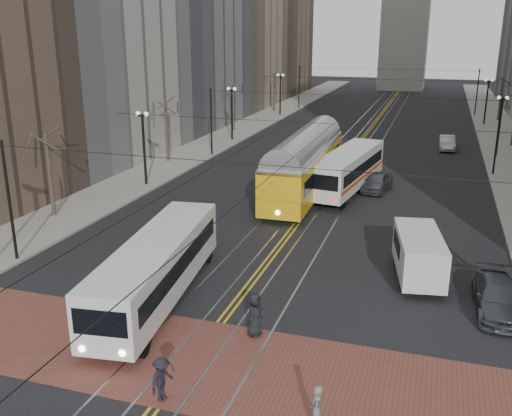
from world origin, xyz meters
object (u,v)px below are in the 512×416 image
Objects in this scene: pedestrian_d at (162,379)px; transit_bus at (157,270)px; sedan_grey at (377,182)px; cargo_van at (418,257)px; streetcar at (305,169)px; sedan_silver at (447,143)px; pedestrian_b at (316,409)px; rear_bus at (348,171)px; sedan_parked at (498,297)px; pedestrian_a at (255,315)px.

transit_bus is at bearing 39.78° from pedestrian_d.
transit_bus reaches higher than sedan_grey.
streetcar is at bearing 113.79° from cargo_van.
cargo_van is 1.23× the size of sedan_silver.
streetcar is 9.91× the size of pedestrian_d.
transit_bus is at bearing -138.84° from pedestrian_b.
pedestrian_d is (3.56, -6.70, -0.66)m from transit_bus.
sedan_silver is 47.49m from pedestrian_d.
sedan_silver is (7.31, 18.67, -0.81)m from rear_bus.
pedestrian_b reaches higher than sedan_parked.
sedan_silver is (10.28, 20.47, -1.15)m from streetcar.
sedan_silver is 46.78m from pedestrian_b.
sedan_grey reaches higher than sedan_parked.
pedestrian_a is at bearing -6.49° from pedestrian_d.
transit_bus is 2.73× the size of sedan_silver.
cargo_van reaches higher than sedan_grey.
pedestrian_d reaches higher than sedan_parked.
streetcar reaches higher than cargo_van.
transit_bus is 1.01× the size of rear_bus.
rear_bus is 2.44× the size of sedan_parked.
sedan_parked is at bearing -45.63° from cargo_van.
streetcar is at bearing -140.80° from rear_bus.
sedan_parked is at bearing -35.95° from pedestrian_d.
pedestrian_d is (-5.24, 0.00, -0.01)m from pedestrian_b.
sedan_grey is at bearing 23.66° from streetcar.
cargo_van is 33.90m from sedan_silver.
transit_bus is at bearing -97.67° from streetcar.
transit_bus is 12.77m from cargo_van.
pedestrian_b is at bearing -44.40° from transit_bus.
pedestrian_b is (-5.99, -10.20, 0.13)m from sedan_parked.
sedan_silver is at bearing 76.51° from rear_bus.
sedan_silver is 2.32× the size of pedestrian_a.
sedan_silver is 42.28m from pedestrian_a.
sedan_parked is (9.48, -17.75, -0.83)m from rear_bus.
streetcar is at bearing 16.57° from pedestrian_a.
sedan_silver is at bearing 77.84° from cargo_van.
sedan_parked is at bearing 6.22° from transit_bus.
cargo_van is 12.99m from pedestrian_b.
pedestrian_d reaches higher than sedan_grey.
rear_bus is 28.18m from pedestrian_b.
sedan_silver is at bearing 62.51° from streetcar.
pedestrian_b is at bearing -74.97° from rear_bus.
sedan_silver reaches higher than sedan_parked.
cargo_van is 14.89m from pedestrian_d.
transit_bus is 2.81× the size of sedan_grey.
cargo_van is 2.86× the size of pedestrian_a.
pedestrian_a is (-6.03, -7.75, -0.23)m from cargo_van.
pedestrian_b is at bearing -97.21° from sedan_silver.
sedan_silver is at bearing 163.77° from pedestrian_b.
streetcar is 1.35× the size of rear_bus.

